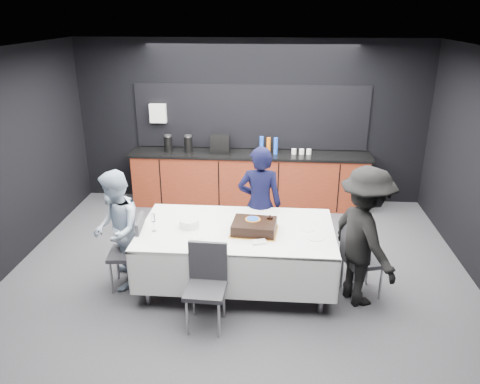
# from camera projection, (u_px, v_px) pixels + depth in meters

# --- Properties ---
(ground) EXTENTS (6.00, 6.00, 0.00)m
(ground) POSITION_uv_depth(u_px,v_px,m) (239.00, 268.00, 6.26)
(ground) COLOR #434248
(ground) RESTS_ON ground
(room_shell) EXTENTS (6.04, 5.04, 2.82)m
(room_shell) POSITION_uv_depth(u_px,v_px,m) (239.00, 132.00, 5.58)
(room_shell) COLOR white
(room_shell) RESTS_ON ground
(kitchenette) EXTENTS (4.10, 0.64, 2.05)m
(kitchenette) POSITION_uv_depth(u_px,v_px,m) (249.00, 175.00, 8.12)
(kitchenette) COLOR #63200F
(kitchenette) RESTS_ON ground
(party_table) EXTENTS (2.32, 1.32, 0.78)m
(party_table) POSITION_uv_depth(u_px,v_px,m) (237.00, 238.00, 5.66)
(party_table) COLOR #99999E
(party_table) RESTS_ON ground
(cake_assembly) EXTENTS (0.58, 0.48, 0.17)m
(cake_assembly) POSITION_uv_depth(u_px,v_px,m) (254.00, 227.00, 5.49)
(cake_assembly) COLOR gold
(cake_assembly) RESTS_ON party_table
(plate_stack) EXTENTS (0.24, 0.24, 0.10)m
(plate_stack) POSITION_uv_depth(u_px,v_px,m) (189.00, 223.00, 5.62)
(plate_stack) COLOR white
(plate_stack) RESTS_ON party_table
(loose_plate_near) EXTENTS (0.20, 0.20, 0.01)m
(loose_plate_near) POSITION_uv_depth(u_px,v_px,m) (197.00, 236.00, 5.39)
(loose_plate_near) COLOR white
(loose_plate_near) RESTS_ON party_table
(loose_plate_right_a) EXTENTS (0.19, 0.19, 0.01)m
(loose_plate_right_a) POSITION_uv_depth(u_px,v_px,m) (307.00, 229.00, 5.58)
(loose_plate_right_a) COLOR white
(loose_plate_right_a) RESTS_ON party_table
(loose_plate_right_b) EXTENTS (0.20, 0.20, 0.01)m
(loose_plate_right_b) POSITION_uv_depth(u_px,v_px,m) (315.00, 237.00, 5.37)
(loose_plate_right_b) COLOR white
(loose_plate_right_b) RESTS_ON party_table
(loose_plate_far) EXTENTS (0.19, 0.19, 0.01)m
(loose_plate_far) POSITION_uv_depth(u_px,v_px,m) (243.00, 217.00, 5.90)
(loose_plate_far) COLOR white
(loose_plate_far) RESTS_ON party_table
(fork_pile) EXTENTS (0.18, 0.14, 0.03)m
(fork_pile) POSITION_uv_depth(u_px,v_px,m) (259.00, 242.00, 5.25)
(fork_pile) COLOR white
(fork_pile) RESTS_ON party_table
(champagne_flute) EXTENTS (0.06, 0.06, 0.22)m
(champagne_flute) POSITION_uv_depth(u_px,v_px,m) (153.00, 219.00, 5.47)
(champagne_flute) COLOR white
(champagne_flute) RESTS_ON party_table
(chair_left) EXTENTS (0.46, 0.46, 0.92)m
(chair_left) POSITION_uv_depth(u_px,v_px,m) (133.00, 247.00, 5.67)
(chair_left) COLOR #2C2C31
(chair_left) RESTS_ON ground
(chair_right) EXTENTS (0.52, 0.52, 0.92)m
(chair_right) POSITION_uv_depth(u_px,v_px,m) (357.00, 255.00, 5.50)
(chair_right) COLOR #2C2C31
(chair_right) RESTS_ON ground
(chair_near) EXTENTS (0.44, 0.44, 0.92)m
(chair_near) POSITION_uv_depth(u_px,v_px,m) (207.00, 279.00, 5.00)
(chair_near) COLOR #2C2C31
(chair_near) RESTS_ON ground
(person_center) EXTENTS (0.59, 0.39, 1.61)m
(person_center) POSITION_uv_depth(u_px,v_px,m) (260.00, 205.00, 6.21)
(person_center) COLOR black
(person_center) RESTS_ON ground
(person_left) EXTENTS (0.74, 0.85, 1.49)m
(person_left) POSITION_uv_depth(u_px,v_px,m) (116.00, 230.00, 5.63)
(person_left) COLOR #A1B4CA
(person_left) RESTS_ON ground
(person_right) EXTENTS (1.00, 1.23, 1.66)m
(person_right) POSITION_uv_depth(u_px,v_px,m) (364.00, 237.00, 5.28)
(person_right) COLOR black
(person_right) RESTS_ON ground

